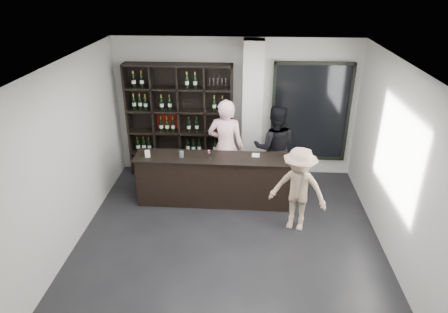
# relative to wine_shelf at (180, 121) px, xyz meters

# --- Properties ---
(floor) EXTENTS (5.00, 5.50, 0.01)m
(floor) POSITION_rel_wine_shelf_xyz_m (1.15, -2.57, -1.20)
(floor) COLOR black
(floor) RESTS_ON ground
(wine_shelf) EXTENTS (2.20, 0.35, 2.40)m
(wine_shelf) POSITION_rel_wine_shelf_xyz_m (0.00, 0.00, 0.00)
(wine_shelf) COLOR black
(wine_shelf) RESTS_ON floor
(structural_column) EXTENTS (0.40, 0.40, 2.90)m
(structural_column) POSITION_rel_wine_shelf_xyz_m (1.50, -0.10, 0.25)
(structural_column) COLOR silver
(structural_column) RESTS_ON floor
(glass_panel) EXTENTS (1.60, 0.08, 2.10)m
(glass_panel) POSITION_rel_wine_shelf_xyz_m (2.70, 0.12, 0.20)
(glass_panel) COLOR black
(glass_panel) RESTS_ON floor
(tasting_counter) EXTENTS (2.92, 0.61, 0.96)m
(tasting_counter) POSITION_rel_wine_shelf_xyz_m (0.80, -1.19, -0.72)
(tasting_counter) COLOR black
(tasting_counter) RESTS_ON floor
(taster_pink) EXTENTS (0.74, 0.53, 1.91)m
(taster_pink) POSITION_rel_wine_shelf_xyz_m (1.00, -0.72, -0.24)
(taster_pink) COLOR #FFC2C9
(taster_pink) RESTS_ON floor
(taster_black) EXTENTS (0.87, 0.69, 1.75)m
(taster_black) POSITION_rel_wine_shelf_xyz_m (1.96, -0.51, -0.33)
(taster_black) COLOR black
(taster_black) RESTS_ON floor
(customer) EXTENTS (1.11, 0.85, 1.51)m
(customer) POSITION_rel_wine_shelf_xyz_m (2.28, -1.94, -0.45)
(customer) COLOR tan
(customer) RESTS_ON floor
(wine_glass) EXTENTS (0.10, 0.10, 0.20)m
(wine_glass) POSITION_rel_wine_shelf_xyz_m (0.72, -1.26, -0.14)
(wine_glass) COLOR white
(wine_glass) RESTS_ON tasting_counter
(spit_cup) EXTENTS (0.10, 0.10, 0.11)m
(spit_cup) POSITION_rel_wine_shelf_xyz_m (0.22, -1.23, -0.18)
(spit_cup) COLOR #A1B4C4
(spit_cup) RESTS_ON tasting_counter
(napkin_stack) EXTENTS (0.14, 0.14, 0.02)m
(napkin_stack) POSITION_rel_wine_shelf_xyz_m (1.58, -1.09, -0.23)
(napkin_stack) COLOR white
(napkin_stack) RESTS_ON tasting_counter
(card_stand) EXTENTS (0.10, 0.06, 0.13)m
(card_stand) POSITION_rel_wine_shelf_xyz_m (-0.40, -1.27, -0.17)
(card_stand) COLOR white
(card_stand) RESTS_ON tasting_counter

